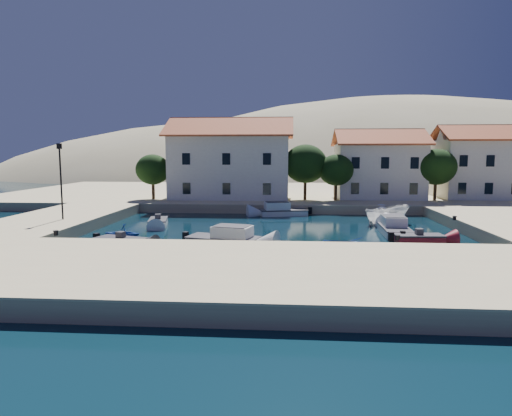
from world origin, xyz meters
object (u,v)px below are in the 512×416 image
(building_mid, at_px, (378,163))
(cabin_cruiser_south, at_px, (223,239))
(building_right, at_px, (476,161))
(cabin_cruiser_east, at_px, (395,229))
(rowboat_south, at_px, (359,252))
(boat_east, at_px, (387,224))
(building_left, at_px, (231,157))
(lamppost, at_px, (61,174))

(building_mid, distance_m, cabin_cruiser_south, 30.44)
(building_right, distance_m, cabin_cruiser_east, 26.37)
(rowboat_south, bearing_deg, boat_east, -0.66)
(boat_east, bearing_deg, cabin_cruiser_east, 145.28)
(cabin_cruiser_south, height_order, cabin_cruiser_east, same)
(building_mid, relative_size, building_right, 1.11)
(building_left, height_order, building_right, building_left)
(building_left, distance_m, boat_east, 22.27)
(building_left, height_order, cabin_cruiser_south, building_left)
(rowboat_south, relative_size, cabin_cruiser_east, 0.99)
(building_mid, distance_m, cabin_cruiser_east, 21.19)
(building_mid, height_order, boat_east, building_mid)
(building_right, height_order, lamppost, building_right)
(building_left, xyz_separation_m, cabin_cruiser_south, (2.58, -24.82, -5.46))
(cabin_cruiser_south, bearing_deg, building_mid, 73.72)
(lamppost, height_order, cabin_cruiser_east, lamppost)
(building_left, distance_m, cabin_cruiser_south, 25.54)
(lamppost, height_order, cabin_cruiser_south, lamppost)
(building_left, xyz_separation_m, building_right, (30.00, 2.00, -0.46))
(cabin_cruiser_east, bearing_deg, building_right, -31.66)
(building_right, xyz_separation_m, boat_east, (-13.91, -16.20, -5.47))
(rowboat_south, distance_m, boat_east, 12.95)
(cabin_cruiser_east, distance_m, boat_east, 5.36)
(boat_east, bearing_deg, building_right, -70.10)
(cabin_cruiser_east, relative_size, boat_east, 1.06)
(building_right, bearing_deg, cabin_cruiser_south, -135.63)
(building_mid, bearing_deg, building_left, -176.82)
(cabin_cruiser_south, height_order, boat_east, cabin_cruiser_south)
(building_mid, xyz_separation_m, cabin_cruiser_south, (-15.42, -25.82, -4.75))
(cabin_cruiser_east, bearing_deg, lamppost, 93.16)
(building_left, distance_m, building_mid, 18.04)
(building_right, bearing_deg, rowboat_south, -122.74)
(building_right, xyz_separation_m, rowboat_south, (-18.26, -28.40, -5.47))
(rowboat_south, bearing_deg, cabin_cruiser_south, 99.17)
(building_mid, xyz_separation_m, boat_east, (-1.91, -15.20, -5.22))
(lamppost, bearing_deg, building_left, 60.10)
(building_mid, bearing_deg, rowboat_south, -102.87)
(cabin_cruiser_south, relative_size, cabin_cruiser_east, 1.05)
(building_left, height_order, rowboat_south, building_left)
(cabin_cruiser_south, xyz_separation_m, cabin_cruiser_east, (13.02, 5.30, 0.00))
(boat_east, bearing_deg, building_left, 19.11)
(lamppost, relative_size, cabin_cruiser_south, 1.15)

